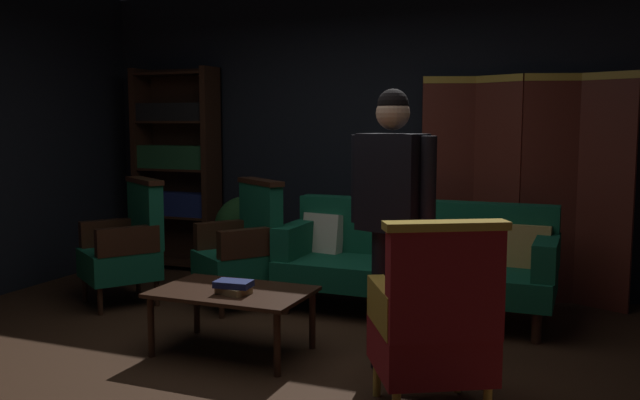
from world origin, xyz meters
name	(u,v)px	position (x,y,z in m)	size (l,w,h in m)	color
ground_plane	(272,364)	(0.00, 0.00, 0.00)	(10.00, 10.00, 0.00)	#331E11
back_wall	(386,134)	(0.00, 2.45, 1.40)	(7.20, 0.10, 2.80)	black
folding_screen	(522,185)	(1.27, 2.19, 0.99)	(1.72, 0.28, 1.90)	#5B2319
bookshelf	(177,166)	(-2.15, 2.19, 1.06)	(0.90, 0.32, 2.05)	black
velvet_couch	(416,257)	(0.55, 1.45, 0.45)	(2.12, 0.78, 0.88)	black
coffee_table	(233,297)	(-0.33, 0.10, 0.37)	(1.00, 0.64, 0.42)	black
armchair_gilt_accent	(434,324)	(1.10, -0.37, 0.49)	(0.79, 0.78, 1.04)	gold
armchair_wing_left	(243,247)	(-0.81, 1.13, 0.49)	(0.81, 0.81, 1.04)	black
armchair_wing_right	(127,245)	(-1.75, 0.85, 0.49)	(0.80, 0.80, 1.04)	black
standing_figure	(392,204)	(0.71, 0.18, 1.03)	(0.56, 0.33, 1.70)	black
potted_plant	(243,234)	(-1.17, 1.78, 0.48)	(0.53, 0.53, 0.82)	brown
book_tan_leather	(234,290)	(-0.28, 0.02, 0.44)	(0.20, 0.15, 0.04)	#9E7A47
book_navy_cloth	(234,284)	(-0.28, 0.02, 0.48)	(0.23, 0.15, 0.04)	navy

